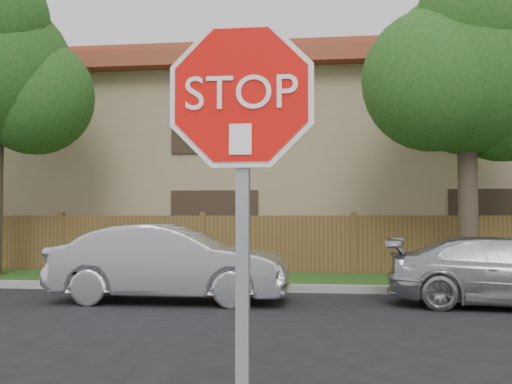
# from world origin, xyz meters

# --- Properties ---
(far_curb) EXTENTS (70.00, 0.30, 0.15)m
(far_curb) POSITION_xyz_m (0.00, 8.15, 0.07)
(far_curb) COLOR gray
(far_curb) RESTS_ON ground
(grass_strip) EXTENTS (70.00, 3.00, 0.12)m
(grass_strip) POSITION_xyz_m (0.00, 9.80, 0.06)
(grass_strip) COLOR #1E4714
(grass_strip) RESTS_ON ground
(fence) EXTENTS (70.00, 0.12, 1.60)m
(fence) POSITION_xyz_m (0.00, 11.40, 0.80)
(fence) COLOR brown
(fence) RESTS_ON ground
(apartment_building) EXTENTS (35.20, 9.20, 7.20)m
(apartment_building) POSITION_xyz_m (0.00, 17.00, 3.53)
(apartment_building) COLOR tan
(apartment_building) RESTS_ON ground
(tree_mid) EXTENTS (4.80, 3.90, 7.35)m
(tree_mid) POSITION_xyz_m (2.52, 9.57, 4.87)
(tree_mid) COLOR #382B21
(tree_mid) RESTS_ON ground
(stop_sign) EXTENTS (1.01, 0.13, 2.55)m
(stop_sign) POSITION_xyz_m (-1.07, -1.48, 1.83)
(stop_sign) COLOR gray
(stop_sign) RESTS_ON sidewalk_near
(sedan_left) EXTENTS (4.32, 1.53, 1.42)m
(sedan_left) POSITION_xyz_m (-3.54, 6.39, 0.71)
(sedan_left) COLOR #ABABAF
(sedan_left) RESTS_ON ground
(sedan_right) EXTENTS (4.38, 2.29, 1.21)m
(sedan_right) POSITION_xyz_m (2.46, 6.44, 0.61)
(sedan_right) COLOR #A4A8AC
(sedan_right) RESTS_ON ground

